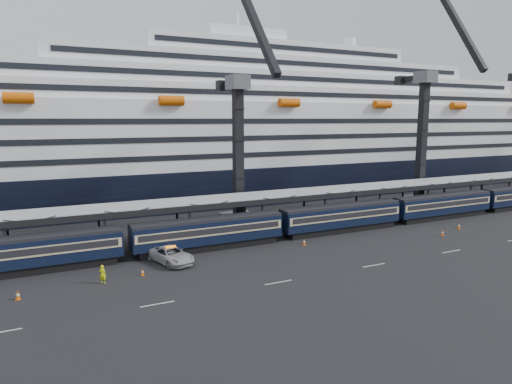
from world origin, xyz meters
The scene contains 13 objects.
ground centered at (0.00, 0.00, 0.00)m, with size 260.00×260.00×0.00m, color black.
train centered at (-4.65, 10.00, 2.20)m, with size 133.05×3.00×4.05m.
canopy centered at (0.00, 14.00, 5.25)m, with size 130.00×6.25×5.53m.
cruise_ship centered at (-1.08, 45.99, 12.34)m, with size 214.09×28.84×34.00m.
crane_dark_near centered at (-20.00, 18.59, 11.93)m, with size 4.50×17.75×35.08m.
crane_dark_mid centered at (15.00, 17.59, 13.36)m, with size 4.50×18.24×39.64m.
pickup_truck centered at (-33.74, 6.71, 0.90)m, with size 2.97×6.44×1.79m, color #9D9EA4.
worker centered at (-41.51, 3.45, 0.92)m, with size 0.67×0.44×1.85m, color #ECF40C.
traffic_cone_a centered at (-48.89, 2.51, 0.42)m, with size 0.42×0.42×0.85m.
traffic_cone_b centered at (-37.53, 3.96, 0.35)m, with size 0.36×0.36×0.72m.
traffic_cone_c centered at (-16.52, 6.33, 0.41)m, with size 0.41×0.41×0.83m.
traffic_cone_d centered at (3.10, 1.91, 0.41)m, with size 0.41×0.41×0.83m.
traffic_cone_e centered at (8.36, 3.64, 0.43)m, with size 0.43×0.43×0.87m.
Camera 1 is at (-46.91, -41.44, 15.91)m, focal length 32.00 mm.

